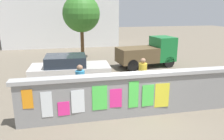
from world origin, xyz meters
TOP-DOWN VIEW (x-y plane):
  - ground at (0.00, 8.00)m, footprint 60.00×60.00m
  - poster_wall at (-0.01, -0.00)m, footprint 8.13×0.42m
  - auto_rickshaw_truck at (2.82, 6.38)m, footprint 3.76×1.95m
  - car_parked at (-2.19, 4.03)m, footprint 3.87×1.86m
  - motorcycle at (2.20, 2.02)m, footprint 1.89×0.59m
  - person_walking at (-1.88, 1.13)m, footprint 0.40×0.40m
  - person_bystander at (0.74, 1.71)m, footprint 0.35×0.35m
  - tree_roadside at (-1.04, 9.67)m, footprint 2.64×2.64m

SIDE VIEW (x-z plane):
  - ground at x=0.00m, z-range 0.00..0.00m
  - motorcycle at x=2.20m, z-range 0.03..0.90m
  - car_parked at x=-2.19m, z-range 0.03..1.43m
  - poster_wall at x=-0.01m, z-range 0.02..1.55m
  - auto_rickshaw_truck at x=2.82m, z-range -0.02..1.83m
  - person_walking at x=-1.88m, z-range 0.18..1.80m
  - person_bystander at x=0.74m, z-range 0.18..1.80m
  - tree_roadside at x=-1.04m, z-range 0.94..5.50m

